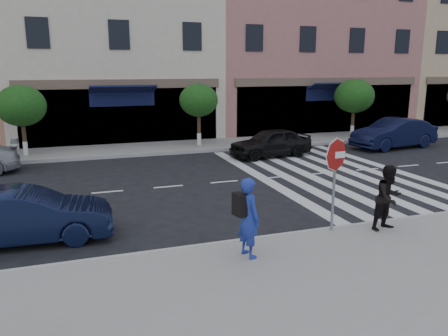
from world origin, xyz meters
The scene contains 15 objects.
ground centered at (0.00, 0.00, 0.00)m, with size 120.00×120.00×0.00m, color black.
sidewalk_near centered at (0.00, -3.75, 0.07)m, with size 60.00×4.50×0.15m, color gray.
sidewalk_far centered at (0.00, 11.00, 0.07)m, with size 60.00×3.00×0.15m, color gray.
building_centre centered at (-0.50, 17.00, 5.50)m, with size 11.00×9.00×11.00m, color beige.
building_east_mid centered at (11.50, 17.00, 6.50)m, with size 13.00×9.00×13.00m, color #B2706A.
building_east_far centered at (24.00, 17.00, 6.00)m, with size 12.00×9.00×12.00m, color #CFAF85.
street_tree_wb centered at (-5.00, 10.80, 2.31)m, with size 2.10×2.10×3.06m.
street_tree_c centered at (3.00, 10.80, 2.36)m, with size 1.90×1.90×3.04m.
street_tree_ea centered at (12.00, 10.80, 2.39)m, with size 2.20×2.20×3.19m.
stop_sign centered at (2.76, -1.67, 1.79)m, with size 0.79×0.11×2.23m.
photographer centered at (0.34, -2.34, 0.98)m, with size 0.60×0.40×1.66m, color navy.
walker centered at (4.05, -2.00, 0.93)m, with size 0.76×0.59×1.56m, color black.
car_near_mid centered at (-4.06, 0.30, 0.63)m, with size 1.34×3.83×1.26m, color black.
car_far_mid centered at (5.45, 7.60, 0.65)m, with size 1.52×3.79×1.29m, color black.
car_far_right centered at (12.20, 7.60, 0.74)m, with size 1.57×4.50×1.48m, color black.
Camera 1 is at (-2.83, -10.09, 3.92)m, focal length 35.00 mm.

